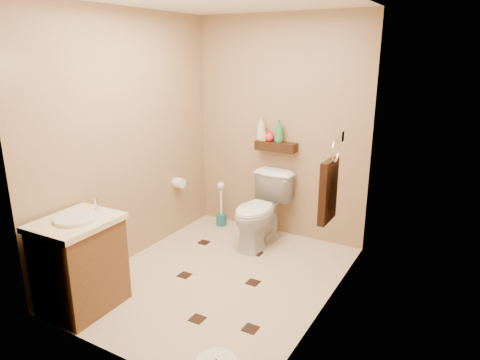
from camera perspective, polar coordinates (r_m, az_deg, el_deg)
The scene contains 16 objects.
ground at distance 4.07m, azimuth -2.80°, elevation -12.80°, with size 2.50×2.50×0.00m, color beige.
wall_back at distance 4.71m, azimuth 5.28°, elevation 6.80°, with size 2.00×0.04×2.40m, color #A2815D.
wall_front at distance 2.71m, azimuth -17.58°, elevation -1.36°, with size 2.00×0.04×2.40m, color #A2815D.
wall_left at distance 4.25m, azimuth -14.50°, elevation 5.27°, with size 0.04×2.50×2.40m, color #A2815D.
wall_right at distance 3.22m, azimuth 12.06°, elevation 1.84°, with size 0.04×2.50×2.40m, color #A2815D.
wall_shelf at distance 4.68m, azimuth 4.80°, elevation 4.48°, with size 0.46×0.14×0.10m, color black.
floor_accents at distance 4.03m, azimuth -2.14°, elevation -13.08°, with size 1.28×1.35×0.01m.
toilet at distance 4.57m, azimuth 2.72°, elevation -4.10°, with size 0.43×0.75×0.77m, color white.
vanity at distance 3.69m, azimuth -20.55°, elevation -10.32°, with size 0.53×0.64×0.88m.
toilet_brush at distance 5.13m, azimuth -2.52°, elevation -4.03°, with size 0.12×0.12×0.54m.
towel_ring at distance 3.54m, azimuth 11.76°, elevation -1.07°, with size 0.12×0.30×0.76m.
toilet_paper at distance 4.83m, azimuth -8.14°, elevation -0.36°, with size 0.12×0.11×0.12m.
bottle_a at distance 4.72m, azimuth 2.86°, elevation 6.91°, with size 0.10×0.10×0.27m, color beige.
bottle_b at distance 4.72m, azimuth 3.15°, elevation 6.15°, with size 0.07×0.07×0.15m, color gold.
bottle_c at distance 4.69m, azimuth 3.96°, elevation 5.95°, with size 0.10×0.10×0.13m, color #F51C37.
bottle_d at distance 4.63m, azimuth 5.23°, elevation 6.52°, with size 0.09×0.09×0.24m, color #2E8C47.
Camera 1 is at (1.94, -2.97, 2.00)m, focal length 32.00 mm.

